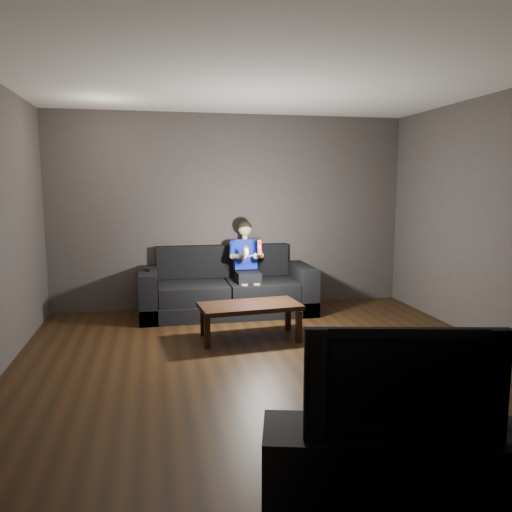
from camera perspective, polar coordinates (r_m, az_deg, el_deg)
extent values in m
plane|color=black|center=(4.91, 1.97, -12.48)|extent=(5.00, 5.00, 0.00)
cube|color=#3E3936|center=(7.06, -2.75, 5.06)|extent=(5.00, 0.04, 2.70)
cube|color=#3E3936|center=(2.28, 17.03, -1.89)|extent=(5.00, 0.04, 2.70)
cube|color=#3E3936|center=(5.74, 27.13, 3.45)|extent=(0.04, 5.00, 2.70)
cube|color=silver|center=(4.70, 2.14, 20.04)|extent=(5.00, 5.00, 0.02)
cube|color=black|center=(6.82, -3.32, -5.70)|extent=(2.31, 1.00, 0.20)
cube|color=black|center=(6.62, -7.17, -4.22)|extent=(0.90, 0.70, 0.24)
cube|color=black|center=(6.75, 0.69, -3.91)|extent=(0.90, 0.70, 0.24)
cube|color=black|center=(7.08, -3.80, -0.51)|extent=(1.85, 0.23, 0.45)
cube|color=black|center=(6.70, -12.18, -4.23)|extent=(0.23, 1.00, 0.63)
cube|color=black|center=(6.99, 5.14, -3.56)|extent=(0.23, 1.00, 0.63)
cube|color=black|center=(6.65, -0.95, -2.40)|extent=(0.31, 0.39, 0.14)
cube|color=#1A3297|center=(6.80, -1.28, 0.18)|extent=(0.31, 0.22, 0.43)
cube|color=yellow|center=(6.71, -1.14, 0.60)|extent=(0.09, 0.09, 0.10)
cube|color=red|center=(6.71, -1.14, 0.59)|extent=(0.06, 0.06, 0.07)
cylinder|color=tan|center=(6.77, -1.28, 2.14)|extent=(0.07, 0.07, 0.06)
sphere|color=tan|center=(6.76, -1.28, 3.13)|extent=(0.18, 0.18, 0.18)
ellipsoid|color=black|center=(6.77, -1.30, 3.31)|extent=(0.19, 0.19, 0.16)
cylinder|color=#1A3297|center=(6.70, -2.76, 0.71)|extent=(0.08, 0.23, 0.20)
cylinder|color=#1A3297|center=(6.76, 0.39, 0.79)|extent=(0.08, 0.23, 0.20)
cylinder|color=tan|center=(6.55, -2.06, 0.14)|extent=(0.14, 0.24, 0.11)
cylinder|color=tan|center=(6.60, 0.30, 0.21)|extent=(0.14, 0.24, 0.11)
sphere|color=tan|center=(6.47, -1.42, -0.05)|extent=(0.09, 0.09, 0.09)
sphere|color=tan|center=(6.50, -0.01, -0.01)|extent=(0.09, 0.09, 0.09)
cylinder|color=tan|center=(6.48, -1.32, -4.70)|extent=(0.09, 0.09, 0.35)
cylinder|color=tan|center=(6.52, 0.09, -4.64)|extent=(0.09, 0.09, 0.35)
cube|color=red|center=(6.27, 0.39, 0.99)|extent=(0.05, 0.07, 0.19)
cube|color=#6D1006|center=(6.24, 0.43, 1.44)|extent=(0.03, 0.01, 0.03)
cylinder|color=silver|center=(6.25, 0.43, 0.86)|extent=(0.02, 0.01, 0.02)
ellipsoid|color=silver|center=(6.25, -1.08, 0.58)|extent=(0.07, 0.09, 0.14)
cylinder|color=black|center=(6.21, -1.03, 1.01)|extent=(0.02, 0.01, 0.02)
cube|color=black|center=(6.59, -12.27, -1.53)|extent=(0.05, 0.15, 0.03)
cube|color=black|center=(6.63, -12.27, -1.32)|extent=(0.02, 0.02, 0.00)
cube|color=black|center=(5.62, -0.71, -5.76)|extent=(1.16, 0.66, 0.05)
cube|color=black|center=(5.39, -5.59, -8.65)|extent=(0.06, 0.06, 0.35)
cube|color=black|center=(5.58, 4.91, -8.05)|extent=(0.06, 0.06, 0.35)
cube|color=black|center=(5.82, -6.07, -7.37)|extent=(0.06, 0.06, 0.35)
cube|color=black|center=(6.00, 3.67, -6.87)|extent=(0.06, 0.06, 0.35)
cube|color=black|center=(2.91, 15.68, -22.91)|extent=(1.43, 0.73, 0.49)
imported|color=black|center=(2.68, 16.13, -13.16)|extent=(0.99, 0.33, 0.57)
cube|color=silver|center=(3.02, 25.43, -14.66)|extent=(0.06, 0.17, 0.22)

